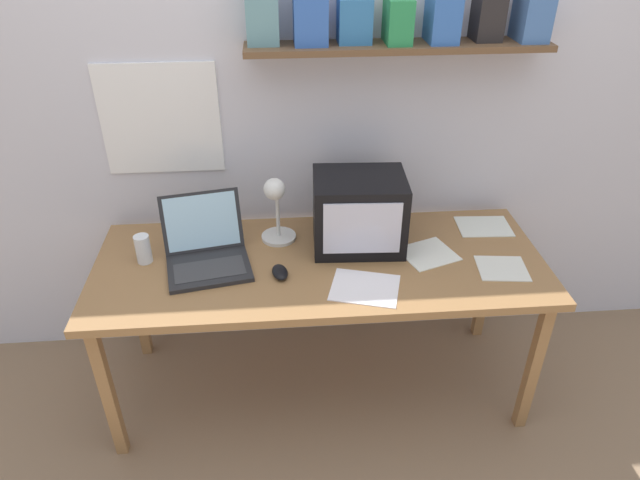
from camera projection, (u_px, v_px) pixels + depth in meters
name	position (u px, v px, depth m)	size (l,w,h in m)	color
ground_plane	(320.00, 384.00, 2.70)	(12.00, 12.00, 0.00)	#8C6F53
back_wall	(313.00, 83.00, 2.38)	(5.60, 0.24, 2.60)	silver
corner_desk	(320.00, 272.00, 2.35)	(1.83, 0.72, 0.71)	#996D41
crt_monitor	(359.00, 212.00, 2.35)	(0.39, 0.32, 0.31)	black
laptop	(206.00, 248.00, 2.29)	(0.38, 0.39, 0.25)	#232326
desk_lamp	(276.00, 205.00, 2.34)	(0.15, 0.17, 0.31)	silver
juice_glass	(143.00, 250.00, 2.29)	(0.06, 0.06, 0.12)	white
computer_mouse	(280.00, 272.00, 2.23)	(0.08, 0.11, 0.03)	black
loose_paper_near_laptop	(365.00, 288.00, 2.17)	(0.30, 0.27, 0.00)	white
printed_handout	(428.00, 254.00, 2.36)	(0.26, 0.25, 0.00)	white
open_notebook	(484.00, 226.00, 2.55)	(0.24, 0.19, 0.00)	white
loose_paper_near_monitor	(502.00, 268.00, 2.27)	(0.21, 0.19, 0.00)	silver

